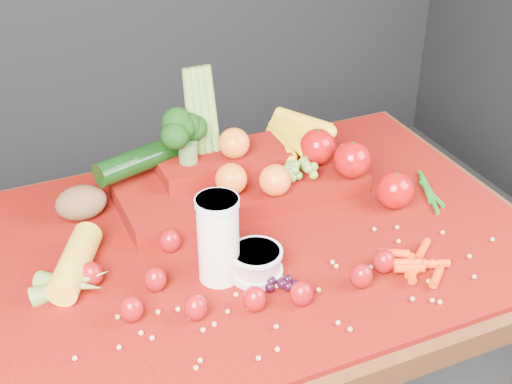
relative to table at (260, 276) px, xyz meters
name	(u,v)px	position (x,y,z in m)	size (l,w,h in m)	color
table	(260,276)	(0.00, 0.00, 0.00)	(1.10, 0.80, 0.75)	#3B1B0D
red_cloth	(260,237)	(0.00, 0.00, 0.10)	(1.05, 0.75, 0.01)	#6C0F03
milk_glass	(218,236)	(-0.12, -0.09, 0.20)	(0.08, 0.08, 0.17)	silver
yogurt_bowl	(256,262)	(-0.06, -0.11, 0.14)	(0.10, 0.10, 0.05)	silver
strawberry_scatter	(228,280)	(-0.12, -0.14, 0.13)	(0.54, 0.28, 0.05)	maroon
dark_grape_cluster	(282,283)	(-0.03, -0.17, 0.12)	(0.06, 0.05, 0.03)	black
soybean_scatter	(306,292)	(0.00, -0.20, 0.11)	(0.84, 0.24, 0.01)	tan
corn_ear	(72,278)	(-0.37, -0.01, 0.13)	(0.24, 0.26, 0.06)	gold
potato	(81,203)	(-0.31, 0.20, 0.14)	(0.11, 0.08, 0.07)	#543620
baby_carrot_pile	(418,265)	(0.22, -0.23, 0.12)	(0.17, 0.17, 0.03)	#ED3A08
green_bean_pile	(428,192)	(0.40, -0.01, 0.11)	(0.14, 0.12, 0.01)	#166317
produce_mound	(249,169)	(0.04, 0.15, 0.17)	(0.62, 0.37, 0.27)	#6C0F03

